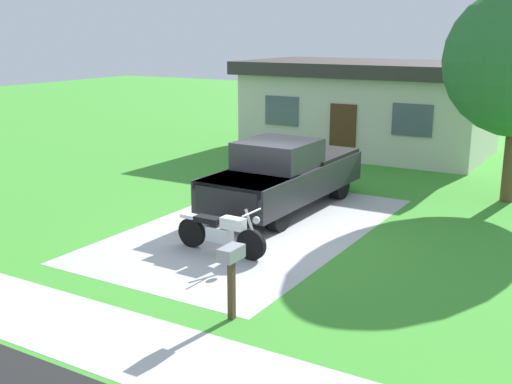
{
  "coord_description": "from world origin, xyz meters",
  "views": [
    {
      "loc": [
        7.46,
        -12.47,
        4.61
      ],
      "look_at": [
        0.04,
        0.0,
        0.9
      ],
      "focal_mm": 44.08,
      "sensor_mm": 36.0,
      "label": 1
    }
  ],
  "objects_px": {
    "mailbox": "(231,263)",
    "neighbor_house": "(369,106)",
    "motorcycle": "(221,232)",
    "pickup_truck": "(286,173)"
  },
  "relations": [
    {
      "from": "motorcycle",
      "to": "pickup_truck",
      "type": "xyz_separation_m",
      "value": [
        -0.51,
        3.87,
        0.48
      ]
    },
    {
      "from": "motorcycle",
      "to": "neighbor_house",
      "type": "height_order",
      "value": "neighbor_house"
    },
    {
      "from": "motorcycle",
      "to": "pickup_truck",
      "type": "distance_m",
      "value": 3.93
    },
    {
      "from": "motorcycle",
      "to": "mailbox",
      "type": "bearing_deg",
      "value": -53.14
    },
    {
      "from": "pickup_truck",
      "to": "motorcycle",
      "type": "bearing_deg",
      "value": -82.48
    },
    {
      "from": "mailbox",
      "to": "neighbor_house",
      "type": "distance_m",
      "value": 15.94
    },
    {
      "from": "neighbor_house",
      "to": "mailbox",
      "type": "bearing_deg",
      "value": -76.92
    },
    {
      "from": "motorcycle",
      "to": "mailbox",
      "type": "relative_size",
      "value": 1.76
    },
    {
      "from": "motorcycle",
      "to": "mailbox",
      "type": "distance_m",
      "value": 3.23
    },
    {
      "from": "mailbox",
      "to": "pickup_truck",
      "type": "bearing_deg",
      "value": 110.69
    }
  ]
}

